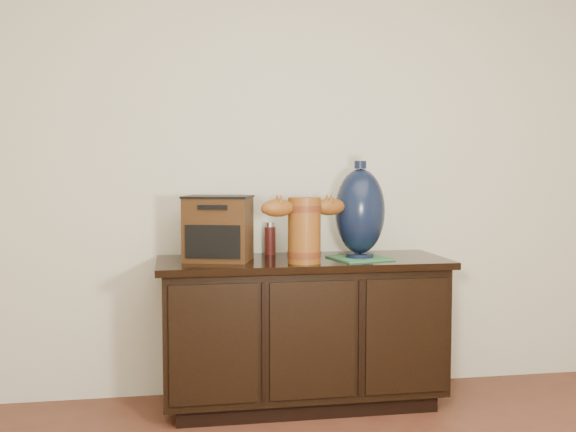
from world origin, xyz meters
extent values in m
plane|color=beige|center=(0.00, 2.50, 1.30)|extent=(4.50, 0.00, 4.50)
cube|color=black|center=(0.00, 2.23, 0.04)|extent=(1.29, 0.45, 0.08)
cube|color=black|center=(0.00, 2.23, 0.40)|extent=(1.40, 0.50, 0.64)
cube|color=black|center=(0.00, 2.23, 0.74)|extent=(1.46, 0.56, 0.03)
cube|color=black|center=(-0.47, 1.97, 0.40)|extent=(0.41, 0.01, 0.56)
cube|color=black|center=(0.00, 1.97, 0.40)|extent=(0.41, 0.01, 0.56)
cube|color=black|center=(0.47, 1.97, 0.40)|extent=(0.41, 0.01, 0.56)
cylinder|color=brown|center=(-0.02, 2.08, 0.91)|extent=(0.19, 0.19, 0.32)
cylinder|color=#38140A|center=(-0.02, 2.08, 0.80)|extent=(0.20, 0.20, 0.03)
cylinder|color=#38140A|center=(-0.02, 2.08, 1.02)|extent=(0.20, 0.20, 0.03)
ellipsoid|color=brown|center=(-0.15, 2.05, 1.03)|extent=(0.18, 0.12, 0.08)
ellipsoid|color=brown|center=(0.11, 2.11, 1.03)|extent=(0.18, 0.12, 0.08)
cube|color=#38200E|center=(-0.42, 2.24, 0.91)|extent=(0.37, 0.33, 0.31)
cube|color=black|center=(-0.46, 2.12, 0.86)|extent=(0.26, 0.08, 0.16)
cube|color=black|center=(-0.42, 2.24, 1.07)|extent=(0.38, 0.34, 0.01)
cube|color=#327040|center=(0.29, 2.18, 0.76)|extent=(0.32, 0.32, 0.01)
cylinder|color=black|center=(0.29, 2.18, 0.77)|extent=(0.14, 0.14, 0.02)
ellipsoid|color=black|center=(0.29, 2.18, 1.00)|extent=(0.30, 0.30, 0.43)
cylinder|color=black|center=(0.29, 2.18, 1.23)|extent=(0.06, 0.06, 0.04)
cylinder|color=#621510|center=(-0.14, 2.43, 0.83)|extent=(0.06, 0.06, 0.15)
cylinder|color=silver|center=(-0.14, 2.43, 0.92)|extent=(0.06, 0.06, 0.02)
camera|label=1|loc=(-0.65, -1.10, 1.21)|focal=42.00mm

